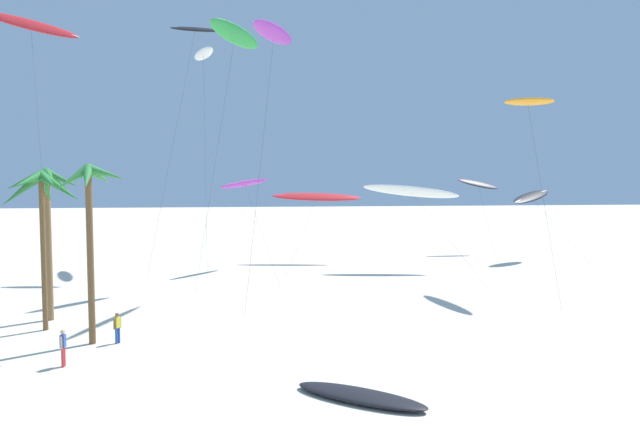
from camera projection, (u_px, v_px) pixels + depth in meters
The scene contains 17 objects.
palm_tree_1 at pixel (47, 198), 35.63m from camera, with size 3.78×3.61×9.12m.
palm_tree_3 at pixel (89, 197), 30.61m from camera, with size 3.59×3.66×9.32m.
palm_tree_4 at pixel (42, 193), 33.22m from camera, with size 4.76×4.80×8.98m.
flying_kite_0 at pixel (274, 33), 42.32m from camera, with size 3.98×10.45×19.48m.
flying_kite_1 at pixel (195, 30), 54.26m from camera, with size 6.32×4.57×22.32m.
flying_kite_2 at pixel (203, 54), 58.73m from camera, with size 2.99×12.74×20.95m.
flying_kite_3 at pixel (528, 102), 45.45m from camera, with size 2.02×11.15×14.88m.
flying_kite_4 at pixel (245, 184), 54.77m from camera, with size 5.22×12.00×8.52m.
flying_kite_5 at pixel (317, 197), 59.81m from camera, with size 9.06×9.34×7.03m.
flying_kite_6 at pixel (411, 191), 54.45m from camera, with size 8.79×10.76×8.13m.
flying_kite_7 at pixel (531, 197), 60.13m from camera, with size 6.66×7.62×7.35m.
flying_kite_9 at pixel (31, 25), 48.40m from camera, with size 7.46×8.62×22.12m.
flying_kite_10 at pixel (235, 34), 47.31m from camera, with size 5.26×5.83×20.99m.
flying_kite_11 at pixel (478, 184), 66.38m from camera, with size 4.73×6.28×8.48m.
grounded_kite_0 at pixel (360, 396), 23.38m from camera, with size 5.38×4.43×0.36m.
person_foreground_walker at pixel (117, 327), 31.13m from camera, with size 0.33×0.44×1.61m.
person_near_right at pixel (63, 346), 27.39m from camera, with size 0.21×0.51×1.72m.
Camera 1 is at (-2.54, -4.57, 8.87)m, focal length 33.73 mm.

